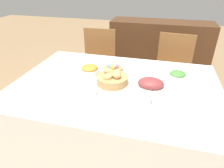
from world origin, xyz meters
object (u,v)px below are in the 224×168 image
at_px(carrot_bowl, 90,70).
at_px(chair_far_left, 98,62).
at_px(egg_basket, 113,68).
at_px(knife, 133,117).
at_px(ham_platter, 151,84).
at_px(dinner_plate, 112,113).
at_px(chair_far_right, 172,70).
at_px(bread_basket, 112,79).
at_px(fork, 91,110).
at_px(butter_dish, 89,92).
at_px(drinking_cup, 147,99).
at_px(sideboard, 159,51).
at_px(spoon, 138,118).
at_px(green_salad_bowl, 177,77).

bearing_deg(carrot_bowl, chair_far_left, 103.54).
relative_size(egg_basket, knife, 1.11).
xyz_separation_m(ham_platter, carrot_bowl, (-0.55, 0.11, 0.01)).
relative_size(ham_platter, carrot_bowl, 1.80).
bearing_deg(dinner_plate, chair_far_right, 72.31).
distance_m(bread_basket, fork, 0.40).
xyz_separation_m(egg_basket, butter_dish, (-0.07, -0.44, -0.01)).
bearing_deg(butter_dish, drinking_cup, -3.43).
distance_m(sideboard, spoon, 2.15).
xyz_separation_m(ham_platter, dinner_plate, (-0.21, -0.41, -0.02)).
relative_size(chair_far_left, dinner_plate, 3.97).
relative_size(sideboard, spoon, 9.48).
height_order(ham_platter, fork, ham_platter).
distance_m(chair_far_right, bread_basket, 1.10).
relative_size(dinner_plate, fork, 1.45).
distance_m(fork, drinking_cup, 0.39).
relative_size(chair_far_right, knife, 5.75).
bearing_deg(green_salad_bowl, fork, -134.65).
distance_m(egg_basket, fork, 0.64).
relative_size(egg_basket, butter_dish, 1.64).
relative_size(bread_basket, drinking_cup, 2.76).
bearing_deg(sideboard, knife, -92.29).
bearing_deg(carrot_bowl, ham_platter, -11.00).
bearing_deg(fork, green_salad_bowl, 45.34).
height_order(sideboard, fork, sideboard).
height_order(chair_far_left, fork, chair_far_left).
bearing_deg(bread_basket, chair_far_left, 115.18).
bearing_deg(egg_basket, sideboard, 75.86).
distance_m(bread_basket, carrot_bowl, 0.27).
height_order(sideboard, spoon, sideboard).
bearing_deg(carrot_bowl, bread_basket, -27.70).
xyz_separation_m(sideboard, egg_basket, (-0.38, -1.50, 0.31)).
bearing_deg(bread_basket, fork, -96.30).
bearing_deg(spoon, egg_basket, 116.90).
bearing_deg(chair_far_left, knife, -66.12).
distance_m(sideboard, drinking_cup, 2.00).
height_order(egg_basket, spoon, egg_basket).
distance_m(dinner_plate, drinking_cup, 0.27).
bearing_deg(knife, sideboard, 87.71).
relative_size(chair_far_right, dinner_plate, 3.97).
distance_m(chair_far_right, green_salad_bowl, 0.80).
xyz_separation_m(chair_far_left, green_salad_bowl, (0.95, -0.75, 0.28)).
xyz_separation_m(chair_far_left, spoon, (0.70, -1.32, 0.24)).
bearing_deg(butter_dish, chair_far_left, 105.25).
relative_size(carrot_bowl, butter_dish, 1.64).
xyz_separation_m(sideboard, carrot_bowl, (-0.57, -1.61, 0.32)).
bearing_deg(sideboard, carrot_bowl, -109.36).
distance_m(bread_basket, ham_platter, 0.31).
height_order(drinking_cup, butter_dish, drinking_cup).
height_order(knife, spoon, same).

